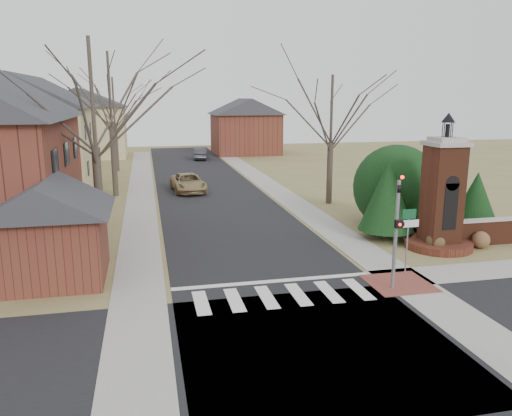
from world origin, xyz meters
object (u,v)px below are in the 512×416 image
object	(u,v)px
brick_gate_monument	(441,204)
pickup_truck	(188,183)
distant_car	(201,154)
traffic_signal_pole	(397,223)
sign_post	(408,228)

from	to	relation	value
brick_gate_monument	pickup_truck	xyz separation A→B (m)	(-10.60, 17.45, -1.47)
pickup_truck	distant_car	distance (m)	20.49
distant_car	brick_gate_monument	bearing A→B (deg)	109.29
brick_gate_monument	pickup_truck	world-z (taller)	brick_gate_monument
traffic_signal_pole	distant_car	xyz separation A→B (m)	(-2.70, 42.11, -1.91)
sign_post	pickup_truck	distance (m)	21.72
traffic_signal_pole	sign_post	world-z (taller)	traffic_signal_pole
brick_gate_monument	distant_car	bearing A→B (deg)	101.11
traffic_signal_pole	brick_gate_monument	bearing A→B (deg)	43.24
traffic_signal_pole	distant_car	size ratio (longest dim) A/B	1.10
sign_post	distant_car	world-z (taller)	sign_post
sign_post	distant_car	bearing A→B (deg)	95.60
sign_post	brick_gate_monument	world-z (taller)	brick_gate_monument
sign_post	brick_gate_monument	size ratio (longest dim) A/B	0.42
traffic_signal_pole	pickup_truck	size ratio (longest dim) A/B	0.90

